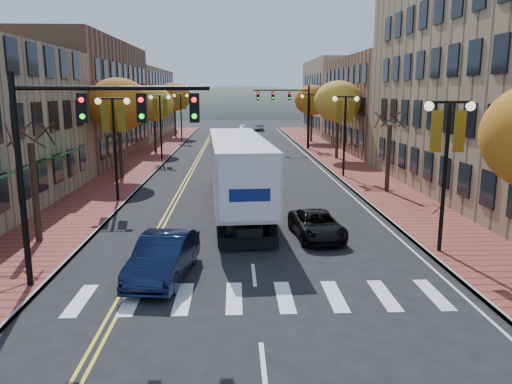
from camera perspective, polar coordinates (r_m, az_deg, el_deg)
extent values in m
plane|color=black|center=(14.30, 0.38, -15.18)|extent=(200.00, 200.00, 0.00)
cube|color=brown|center=(46.47, -12.78, 3.35)|extent=(4.00, 85.00, 0.15)
cube|color=brown|center=(46.71, 9.53, 3.52)|extent=(4.00, 85.00, 0.15)
cube|color=brown|center=(51.45, -21.28, 9.69)|extent=(12.00, 24.00, 11.00)
cube|color=#9E8966|center=(75.58, -15.14, 9.83)|extent=(12.00, 26.00, 9.50)
cube|color=brown|center=(58.03, 17.09, 9.58)|extent=(15.00, 24.00, 10.00)
cube|color=#9E8966|center=(79.12, 11.79, 10.58)|extent=(15.00, 20.00, 11.00)
cylinder|color=#382619|center=(22.77, -23.93, -0.06)|extent=(0.28, 0.28, 4.20)
cylinder|color=#382619|center=(37.90, -15.22, 5.30)|extent=(0.28, 0.28, 4.90)
ellipsoid|color=orange|center=(37.72, -15.45, 9.62)|extent=(4.48, 4.48, 3.81)
cylinder|color=#382619|center=(53.57, -11.48, 6.98)|extent=(0.28, 0.28, 4.55)
ellipsoid|color=yellow|center=(53.44, -11.59, 9.81)|extent=(4.16, 4.16, 3.54)
cylinder|color=#382619|center=(71.36, -9.24, 8.32)|extent=(0.28, 0.28, 5.04)
ellipsoid|color=orange|center=(71.26, -9.32, 10.69)|extent=(4.61, 4.61, 3.92)
cylinder|color=#382619|center=(32.50, 14.88, 3.73)|extent=(0.28, 0.28, 4.20)
cylinder|color=#382619|center=(47.90, 9.26, 6.76)|extent=(0.28, 0.28, 4.90)
ellipsoid|color=yellow|center=(47.76, 9.37, 10.18)|extent=(4.48, 4.48, 3.81)
cylinder|color=#382619|center=(63.62, 6.36, 7.91)|extent=(0.28, 0.28, 4.76)
ellipsoid|color=orange|center=(63.51, 6.42, 10.41)|extent=(4.35, 4.35, 3.70)
cylinder|color=black|center=(29.77, -15.78, 4.46)|extent=(0.16, 0.16, 6.00)
cylinder|color=black|center=(29.58, -16.10, 10.23)|extent=(1.60, 0.10, 0.10)
sphere|color=#FFF2CC|center=(29.78, -17.61, 9.86)|extent=(0.36, 0.36, 0.36)
sphere|color=#FFF2CC|center=(29.40, -14.55, 10.02)|extent=(0.36, 0.36, 0.36)
cube|color=gold|center=(29.72, -16.84, 8.07)|extent=(0.45, 0.03, 1.60)
cube|color=gold|center=(29.51, -15.13, 8.14)|extent=(0.45, 0.03, 1.60)
cylinder|color=black|center=(47.39, -10.82, 7.14)|extent=(0.16, 0.16, 6.00)
cylinder|color=black|center=(47.27, -10.96, 10.77)|extent=(1.60, 0.10, 0.10)
sphere|color=#FFF2CC|center=(47.39, -11.93, 10.55)|extent=(0.36, 0.36, 0.36)
sphere|color=#FFF2CC|center=(47.16, -9.98, 10.62)|extent=(0.36, 0.36, 0.36)
cube|color=gold|center=(47.36, -11.46, 9.42)|extent=(0.45, 0.03, 1.60)
cube|color=gold|center=(47.23, -10.36, 9.46)|extent=(0.45, 0.03, 1.60)
cylinder|color=black|center=(65.22, -8.54, 8.35)|extent=(0.16, 0.16, 6.00)
cylinder|color=black|center=(65.13, -8.62, 10.99)|extent=(1.60, 0.10, 0.10)
sphere|color=#FFF2CC|center=(65.22, -9.33, 10.83)|extent=(0.36, 0.36, 0.36)
sphere|color=#FFF2CC|center=(65.05, -7.91, 10.87)|extent=(0.36, 0.36, 0.36)
cube|color=gold|center=(65.20, -8.99, 10.01)|extent=(0.45, 0.03, 1.60)
cube|color=gold|center=(65.10, -8.19, 10.03)|extent=(0.45, 0.03, 1.60)
cylinder|color=black|center=(20.73, 20.72, 1.25)|extent=(0.16, 0.16, 6.00)
cylinder|color=black|center=(20.45, 21.32, 9.54)|extent=(1.60, 0.10, 0.10)
sphere|color=#FFF2CC|center=(20.15, 19.18, 9.24)|extent=(0.36, 0.36, 0.36)
sphere|color=#FFF2CC|center=(20.79, 23.33, 9.00)|extent=(0.36, 0.36, 0.36)
cube|color=gold|center=(20.33, 19.92, 6.52)|extent=(0.45, 0.03, 1.60)
cube|color=gold|center=(20.69, 22.24, 6.43)|extent=(0.45, 0.03, 1.60)
cylinder|color=black|center=(37.81, 10.08, 6.12)|extent=(0.16, 0.16, 6.00)
cylinder|color=black|center=(37.66, 10.24, 10.67)|extent=(1.60, 0.10, 0.10)
sphere|color=#FFF2CC|center=(37.49, 9.02, 10.48)|extent=(0.36, 0.36, 0.36)
sphere|color=#FFF2CC|center=(37.84, 11.43, 10.40)|extent=(0.36, 0.36, 0.36)
cube|color=gold|center=(37.59, 9.50, 9.01)|extent=(0.45, 0.03, 1.60)
cube|color=gold|center=(37.78, 10.85, 8.98)|extent=(0.45, 0.03, 1.60)
cylinder|color=black|center=(55.47, 6.08, 7.88)|extent=(0.16, 0.16, 6.00)
cylinder|color=black|center=(55.37, 6.15, 10.98)|extent=(1.60, 0.10, 0.10)
sphere|color=#FFF2CC|center=(55.26, 5.31, 10.84)|extent=(0.36, 0.36, 0.36)
sphere|color=#FFF2CC|center=(55.49, 6.98, 10.81)|extent=(0.36, 0.36, 0.36)
cube|color=gold|center=(55.32, 5.66, 9.85)|extent=(0.45, 0.03, 1.60)
cube|color=gold|center=(55.45, 6.59, 9.84)|extent=(0.45, 0.03, 1.60)
cylinder|color=black|center=(17.40, -25.27, 0.72)|extent=(0.20, 0.20, 7.00)
cylinder|color=black|center=(16.21, -16.19, 11.33)|extent=(6.00, 0.14, 0.14)
cube|color=black|center=(16.45, -19.15, 9.06)|extent=(0.30, 0.25, 0.90)
sphere|color=#FF0C0C|center=(16.31, -19.35, 9.91)|extent=(0.16, 0.16, 0.16)
cube|color=black|center=(16.03, -12.90, 9.35)|extent=(0.30, 0.25, 0.90)
sphere|color=#FF0C0C|center=(15.89, -13.03, 10.23)|extent=(0.16, 0.16, 0.16)
cube|color=black|center=(15.82, -7.04, 9.52)|extent=(0.30, 0.25, 0.90)
sphere|color=#FF0C0C|center=(15.68, -7.10, 10.42)|extent=(0.16, 0.16, 0.16)
cylinder|color=black|center=(55.43, 5.99, 8.40)|extent=(0.20, 0.20, 7.00)
cylinder|color=black|center=(55.00, 2.90, 11.55)|extent=(6.00, 0.14, 0.14)
cube|color=black|center=(55.09, 3.84, 10.92)|extent=(0.30, 0.25, 0.90)
sphere|color=#FF0C0C|center=(54.95, 3.86, 11.18)|extent=(0.16, 0.16, 0.16)
cube|color=black|center=(54.92, 1.94, 10.93)|extent=(0.30, 0.25, 0.90)
sphere|color=#FF0C0C|center=(54.78, 1.95, 11.19)|extent=(0.16, 0.16, 0.16)
cube|color=black|center=(54.83, 0.22, 10.94)|extent=(0.30, 0.25, 0.90)
sphere|color=#FF0C0C|center=(54.68, 0.23, 11.20)|extent=(0.16, 0.16, 0.16)
cube|color=black|center=(26.22, -2.07, -0.76)|extent=(1.86, 13.22, 0.36)
cube|color=silver|center=(25.90, -2.10, 3.08)|extent=(3.48, 13.33, 2.84)
cube|color=black|center=(34.06, -3.05, 3.46)|extent=(2.73, 3.20, 2.54)
cylinder|color=black|center=(21.15, -3.94, -4.78)|extent=(0.42, 1.03, 1.01)
cylinder|color=black|center=(21.32, 1.80, -4.61)|extent=(0.42, 1.03, 1.01)
cylinder|color=black|center=(22.32, -4.06, -3.90)|extent=(0.42, 1.03, 1.01)
cylinder|color=black|center=(22.49, 1.38, -3.76)|extent=(0.42, 1.03, 1.01)
cylinder|color=black|center=(33.00, -4.76, 1.13)|extent=(0.42, 1.03, 1.01)
cylinder|color=black|center=(33.12, -1.07, 1.20)|extent=(0.42, 1.03, 1.01)
cylinder|color=black|center=(35.20, -4.85, 1.77)|extent=(0.42, 1.03, 1.01)
cylinder|color=black|center=(35.31, -1.39, 1.84)|extent=(0.42, 1.03, 1.01)
imported|color=#0C1633|center=(17.73, -10.54, -7.31)|extent=(2.25, 4.83, 1.53)
imported|color=black|center=(22.31, 6.97, -3.75)|extent=(2.31, 4.39, 1.18)
imported|color=silver|center=(66.97, -2.30, 6.63)|extent=(2.16, 4.65, 1.54)
imported|color=#A8A8AF|center=(77.56, -1.47, 7.17)|extent=(1.99, 4.17, 1.17)
imported|color=#B0AFB7|center=(83.29, 0.29, 7.55)|extent=(1.51, 4.31, 1.42)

